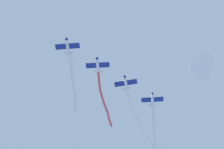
% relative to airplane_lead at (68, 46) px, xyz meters
% --- Properties ---
extents(airplane_lead, '(5.21, 6.73, 1.68)m').
position_rel_airplane_lead_xyz_m(airplane_lead, '(0.00, 0.00, 0.00)').
color(airplane_lead, silver).
extents(smoke_trail_lead, '(19.65, 10.10, 3.50)m').
position_rel_airplane_lead_xyz_m(smoke_trail_lead, '(-11.78, -5.21, 1.35)').
color(smoke_trail_lead, white).
extents(airplane_left_wing, '(5.20, 6.72, 1.68)m').
position_rel_airplane_lead_xyz_m(airplane_left_wing, '(-8.81, 4.60, 0.25)').
color(airplane_left_wing, silver).
extents(smoke_trail_left_wing, '(20.06, 6.22, 2.67)m').
position_rel_airplane_lead_xyz_m(smoke_trail_left_wing, '(-20.62, 0.57, 0.67)').
color(smoke_trail_left_wing, '#DB4C4C').
extents(airplane_right_wing, '(5.21, 6.81, 1.68)m').
position_rel_airplane_lead_xyz_m(airplane_right_wing, '(-17.61, 9.18, 0.50)').
color(airplane_right_wing, silver).
extents(smoke_trail_right_wing, '(25.40, 2.54, 1.27)m').
position_rel_airplane_lead_xyz_m(smoke_trail_right_wing, '(-32.25, 7.25, 0.29)').
color(smoke_trail_right_wing, white).
extents(airplane_slot, '(5.20, 6.72, 1.68)m').
position_rel_airplane_lead_xyz_m(airplane_slot, '(-26.42, 13.78, 0.75)').
color(airplane_slot, silver).
extents(smoke_trail_slot, '(22.41, 9.14, 1.69)m').
position_rel_airplane_lead_xyz_m(smoke_trail_slot, '(-39.42, 8.76, 0.51)').
color(smoke_trail_slot, white).
extents(cloud_west, '(12.26, 11.45, 4.34)m').
position_rel_airplane_lead_xyz_m(cloud_west, '(-31.09, 31.62, 15.98)').
color(cloud_west, white).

